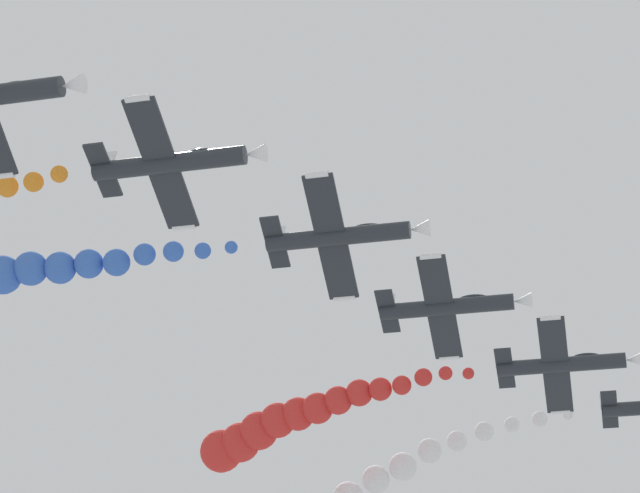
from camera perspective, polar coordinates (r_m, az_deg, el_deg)
airplane_left_inner at (r=87.09m, az=11.59°, el=-5.55°), size 8.62×10.35×4.79m
smoke_trail_left_inner at (r=91.85m, az=-2.07°, el=-8.58°), size 6.36×21.94×5.80m
airplane_right_inner at (r=80.38m, az=6.19°, el=-2.88°), size 8.73×10.35×4.56m
airplane_left_outer at (r=73.30m, az=0.99°, el=0.49°), size 8.36×10.35×5.26m
airplane_right_outer at (r=68.14m, az=-7.10°, el=4.00°), size 8.86×10.35×4.27m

